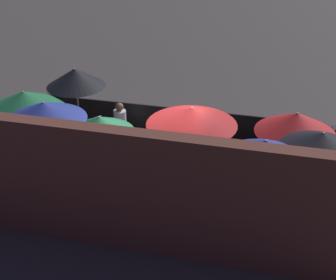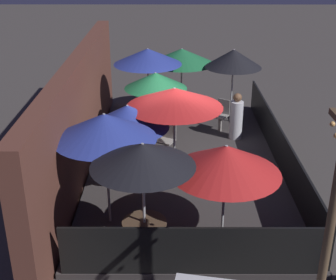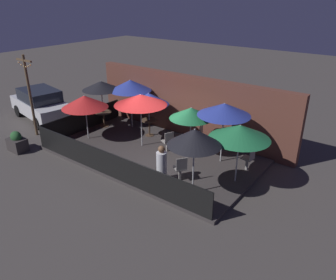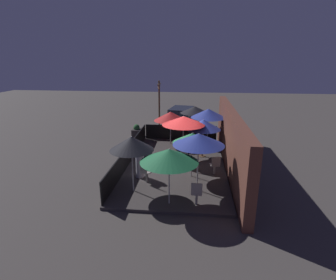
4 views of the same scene
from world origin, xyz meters
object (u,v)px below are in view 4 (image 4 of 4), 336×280
object	(u,v)px
patio_umbrella_3	(199,139)
parked_car_0	(181,118)
patio_umbrella_4	(192,138)
dining_table_1	(194,133)
planter_box	(137,131)
patio_umbrella_2	(132,143)
patio_chair_2	(146,171)
patio_chair_0	(215,165)
patio_umbrella_6	(169,156)
light_post	(159,105)
patio_umbrella_7	(171,116)
patio_chair_3	(197,192)
patio_chair_1	(185,159)
patio_umbrella_5	(208,113)
dining_table_0	(202,146)
patio_umbrella_1	(195,110)
patron_0	(140,164)
patio_umbrella_8	(183,121)
patio_umbrella_0	(203,124)

from	to	relation	value
patio_umbrella_3	parked_car_0	distance (m)	10.30
patio_umbrella_4	parked_car_0	world-z (taller)	patio_umbrella_4
dining_table_1	planter_box	distance (m)	4.14
patio_umbrella_2	patio_chair_2	xyz separation A→B (m)	(-0.75, 0.37, -1.49)
patio_umbrella_4	planter_box	bearing A→B (deg)	-148.07
dining_table_1	patio_chair_0	size ratio (longest dim) A/B	0.88
patio_umbrella_6	patio_chair_0	bearing A→B (deg)	145.72
patio_umbrella_4	light_post	world-z (taller)	light_post
patio_umbrella_7	patio_chair_3	size ratio (longest dim) A/B	2.17
patio_umbrella_2	parked_car_0	xyz separation A→B (m)	(-10.46, 1.34, -1.30)
patio_chair_1	patio_umbrella_5	bearing A→B (deg)	5.85
parked_car_0	patio_umbrella_3	bearing A→B (deg)	16.99
patio_umbrella_4	planter_box	xyz separation A→B (m)	(-6.25, -3.90, -1.55)
patio_umbrella_5	patio_umbrella_7	size ratio (longest dim) A/B	1.16
patio_umbrella_6	dining_table_0	bearing A→B (deg)	165.45
patio_umbrella_1	patio_umbrella_5	distance (m)	1.40
patio_umbrella_7	parked_car_0	distance (m)	4.34
patio_umbrella_6	patio_chair_0	size ratio (longest dim) A/B	2.32
patio_chair_0	patron_0	distance (m)	3.41
patio_chair_0	patio_umbrella_8	bearing A→B (deg)	26.57
patio_umbrella_8	parked_car_0	size ratio (longest dim) A/B	0.53
patio_umbrella_7	patio_chair_3	world-z (taller)	patio_umbrella_7
dining_table_1	planter_box	size ratio (longest dim) A/B	0.90
patio_umbrella_4	patio_umbrella_2	bearing A→B (deg)	-54.77
patio_umbrella_1	parked_car_0	bearing A→B (deg)	-164.45
dining_table_0	patio_umbrella_1	bearing A→B (deg)	-169.49
patio_chair_1	dining_table_1	bearing A→B (deg)	21.32
patio_chair_3	planter_box	distance (m)	9.64
patio_umbrella_4	patio_umbrella_5	distance (m)	4.08
dining_table_1	patio_chair_3	world-z (taller)	patio_chair_3
patio_umbrella_3	patio_chair_2	world-z (taller)	patio_umbrella_3
patio_umbrella_6	patio_umbrella_7	size ratio (longest dim) A/B	1.05
planter_box	parked_car_0	xyz separation A→B (m)	(-2.59, 2.94, 0.46)
patio_umbrella_0	parked_car_0	bearing A→B (deg)	-166.48
patio_umbrella_4	planter_box	size ratio (longest dim) A/B	2.28
patio_umbrella_8	patio_chair_1	distance (m)	2.04
patio_umbrella_3	patio_umbrella_5	world-z (taller)	patio_umbrella_3
patio_umbrella_7	patio_chair_1	size ratio (longest dim) A/B	2.23
patio_umbrella_4	patio_umbrella_8	size ratio (longest dim) A/B	0.89
parked_car_0	patron_0	bearing A→B (deg)	1.85
patio_chair_2	planter_box	size ratio (longest dim) A/B	1.07
patio_umbrella_3	patio_umbrella_8	bearing A→B (deg)	-167.77
patron_0	patio_chair_2	bearing A→B (deg)	58.32
patio_umbrella_4	light_post	size ratio (longest dim) A/B	0.54
patio_umbrella_0	light_post	world-z (taller)	light_post
parked_car_0	patio_chair_3	bearing A→B (deg)	16.16
patio_chair_1	patio_chair_3	world-z (taller)	patio_chair_3
patio_chair_1	patio_chair_2	xyz separation A→B (m)	(1.75, -1.61, 0.03)
patio_umbrella_0	patio_chair_3	bearing A→B (deg)	-3.47
patio_umbrella_8	patio_chair_2	size ratio (longest dim) A/B	2.42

